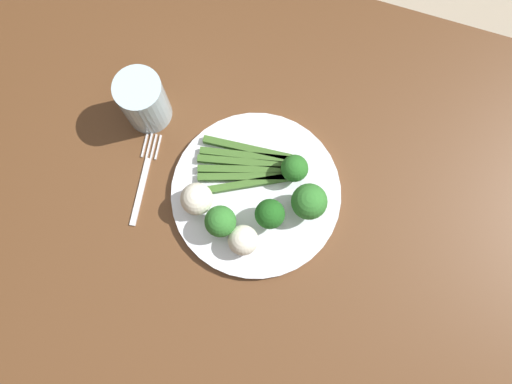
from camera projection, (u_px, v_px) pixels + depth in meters
ground_plane at (240, 256)px, 1.57m from camera, size 6.00×6.00×0.02m
dining_table at (230, 222)px, 0.95m from camera, size 1.42×0.94×0.72m
plate at (256, 194)px, 0.86m from camera, size 0.29×0.29×0.01m
asparagus_bundle at (245, 166)px, 0.86m from camera, size 0.17×0.11×0.01m
broccoli_near_center at (309, 202)px, 0.81m from camera, size 0.06×0.06×0.07m
broccoli_back at (218, 221)px, 0.80m from camera, size 0.05×0.05×0.06m
broccoli_outer_edge at (295, 168)px, 0.83m from camera, size 0.05×0.05×0.06m
broccoli_right at (270, 214)px, 0.81m from camera, size 0.05×0.05×0.06m
cauliflower_edge at (197, 197)px, 0.82m from camera, size 0.05×0.05×0.05m
cauliflower_left at (243, 240)px, 0.81m from camera, size 0.05×0.05×0.05m
fork at (144, 177)px, 0.87m from camera, size 0.04×0.17×0.00m
water_glass at (144, 101)px, 0.85m from camera, size 0.08×0.08×0.11m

